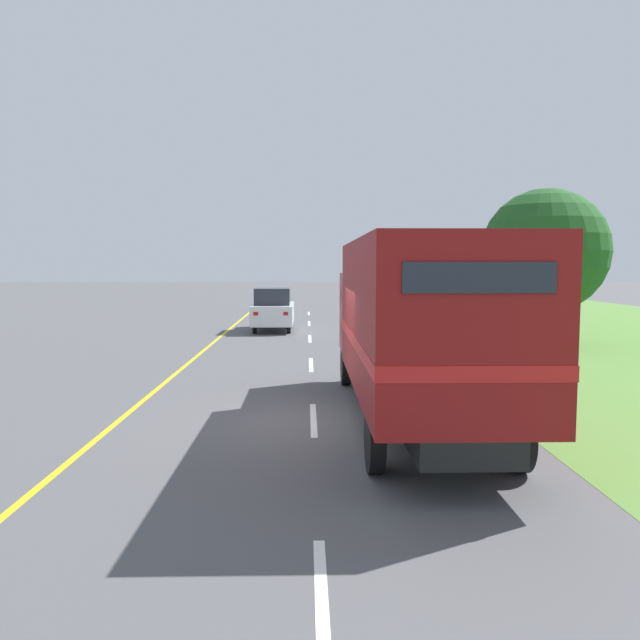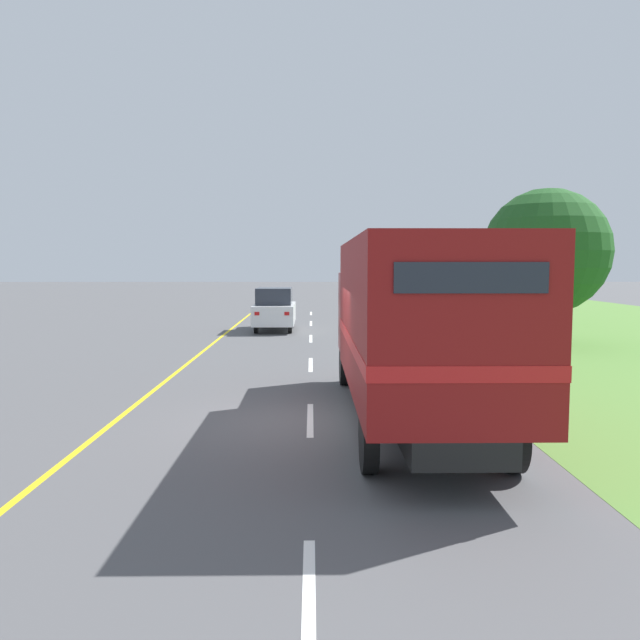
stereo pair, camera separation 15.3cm
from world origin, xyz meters
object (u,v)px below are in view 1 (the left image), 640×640
horse_trailer_truck (416,322)px  roadside_tree_far (485,259)px  roadside_tree_mid (510,263)px  roadside_tree_near (545,252)px  highway_sign (515,298)px  delineator_post (483,368)px  lead_car_white (273,309)px

horse_trailer_truck → roadside_tree_far: roadside_tree_far is taller
roadside_tree_mid → roadside_tree_far: 10.02m
horse_trailer_truck → roadside_tree_near: roadside_tree_near is taller
highway_sign → roadside_tree_far: (5.91, 23.68, 1.37)m
roadside_tree_near → delineator_post: size_ratio=6.07×
highway_sign → roadside_tree_near: size_ratio=0.52×
delineator_post → roadside_tree_far: bearing=73.9°
lead_car_white → highway_sign: highway_sign is taller
roadside_tree_far → delineator_post: 28.56m
roadside_tree_near → roadside_tree_far: roadside_tree_near is taller
roadside_tree_mid → delineator_post: 18.68m
roadside_tree_near → delineator_post: 9.99m
highway_sign → roadside_tree_mid: bearing=72.6°
horse_trailer_truck → delineator_post: horse_trailer_truck is taller
highway_sign → delineator_post: highway_sign is taller
lead_car_white → highway_sign: size_ratio=1.34×
roadside_tree_mid → delineator_post: size_ratio=4.99×
horse_trailer_truck → lead_car_white: (-3.50, 16.85, -0.94)m
lead_car_white → delineator_post: lead_car_white is taller
roadside_tree_far → horse_trailer_truck: bearing=-108.2°
lead_car_white → roadside_tree_near: bearing=-26.6°
roadside_tree_far → delineator_post: (-7.86, -27.30, -2.84)m
roadside_tree_near → lead_car_white: bearing=153.4°
roadside_tree_near → roadside_tree_mid: roadside_tree_near is taller
highway_sign → roadside_tree_far: bearing=76.0°
horse_trailer_truck → roadside_tree_far: size_ratio=1.74×
horse_trailer_truck → highway_sign: horse_trailer_truck is taller
highway_sign → roadside_tree_mid: (4.33, 13.79, 1.06)m
highway_sign → delineator_post: size_ratio=3.17×
delineator_post → roadside_tree_mid: bearing=70.2°
horse_trailer_truck → roadside_tree_near: (6.82, 11.68, 1.54)m
roadside_tree_far → lead_car_white: bearing=-134.6°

